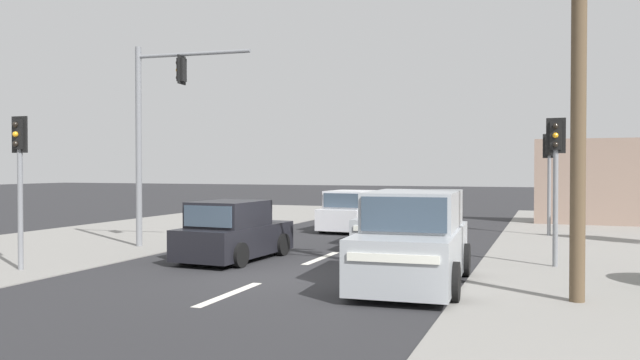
% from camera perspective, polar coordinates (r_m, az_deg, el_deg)
% --- Properties ---
extents(ground_plane, '(140.00, 140.00, 0.00)m').
position_cam_1_polar(ground_plane, '(13.75, -4.24, -8.82)').
color(ground_plane, '#28282B').
extents(lane_dash_near, '(0.20, 2.40, 0.01)m').
position_cam_1_polar(lane_dash_near, '(11.99, -8.28, -10.28)').
color(lane_dash_near, silver).
rests_on(lane_dash_near, ground).
extents(lane_dash_mid, '(0.20, 2.40, 0.01)m').
position_cam_1_polar(lane_dash_mid, '(16.49, 0.12, -7.15)').
color(lane_dash_mid, silver).
rests_on(lane_dash_mid, ground).
extents(lane_dash_far, '(0.20, 2.40, 0.01)m').
position_cam_1_polar(lane_dash_far, '(21.22, 4.80, -5.31)').
color(lane_dash_far, silver).
rests_on(lane_dash_far, ground).
extents(kerb_left_verge, '(8.00, 40.00, 0.02)m').
position_cam_1_polar(kerb_left_verge, '(21.71, -20.55, -5.21)').
color(kerb_left_verge, gray).
rests_on(kerb_left_verge, ground).
extents(utility_pole_foreground_right, '(3.77, 0.63, 8.77)m').
position_cam_1_polar(utility_pole_foreground_right, '(12.03, 21.88, 12.38)').
color(utility_pole_foreground_right, brown).
rests_on(utility_pole_foreground_right, ground).
extents(traffic_signal_mast, '(3.68, 0.44, 6.00)m').
position_cam_1_polar(traffic_signal_mast, '(19.26, -14.89, 5.41)').
color(traffic_signal_mast, slate).
rests_on(traffic_signal_mast, ground).
extents(pedestal_signal_right_kerb, '(0.44, 0.30, 3.56)m').
position_cam_1_polar(pedestal_signal_right_kerb, '(15.82, 20.75, 1.20)').
color(pedestal_signal_right_kerb, slate).
rests_on(pedestal_signal_right_kerb, ground).
extents(pedestal_signal_left_kerb, '(0.44, 0.29, 3.56)m').
position_cam_1_polar(pedestal_signal_left_kerb, '(15.91, -25.77, 1.16)').
color(pedestal_signal_left_kerb, slate).
rests_on(pedestal_signal_left_kerb, ground).
extents(pedestal_signal_far_median, '(0.44, 0.30, 3.56)m').
position_cam_1_polar(pedestal_signal_far_median, '(23.06, 20.23, 1.14)').
color(pedestal_signal_far_median, slate).
rests_on(pedestal_signal_far_median, ground).
extents(sedan_kerbside_parked, '(1.96, 4.27, 1.56)m').
position_cam_1_polar(sedan_kerbside_parked, '(19.06, 6.95, -3.93)').
color(sedan_kerbside_parked, '#A3A8AD').
rests_on(sedan_kerbside_parked, ground).
extents(hatchback_crossing_left, '(1.93, 3.71, 1.53)m').
position_cam_1_polar(hatchback_crossing_left, '(23.55, 2.97, -2.97)').
color(hatchback_crossing_left, silver).
rests_on(hatchback_crossing_left, ground).
extents(hatchback_receding_far, '(1.93, 3.71, 1.53)m').
position_cam_1_polar(hatchback_receding_far, '(16.27, -7.91, -4.79)').
color(hatchback_receding_far, black).
rests_on(hatchback_receding_far, ground).
extents(suv_oncoming_mid, '(2.25, 4.63, 1.90)m').
position_cam_1_polar(suv_oncoming_mid, '(12.81, 8.54, -5.57)').
color(suv_oncoming_mid, '#A3A8AD').
rests_on(suv_oncoming_mid, ground).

